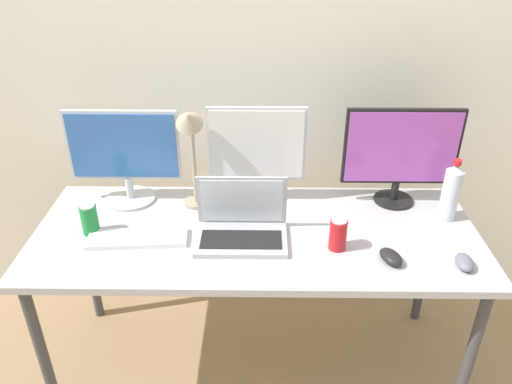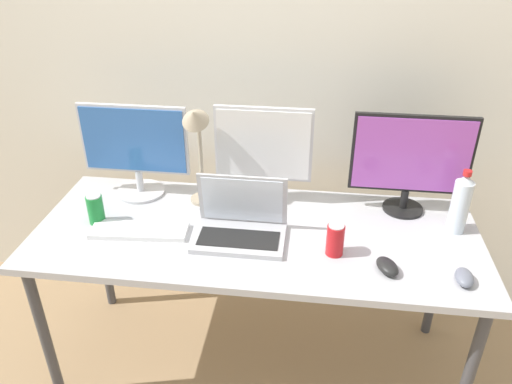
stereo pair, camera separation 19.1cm
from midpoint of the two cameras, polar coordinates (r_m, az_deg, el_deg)
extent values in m
plane|color=#9E7F5B|center=(2.50, 2.31, -18.70)|extent=(16.00, 16.00, 0.00)
cube|color=silver|center=(2.32, 4.38, 15.45)|extent=(7.00, 0.08, 2.60)
cylinder|color=#424247|center=(2.24, -20.73, -15.20)|extent=(0.04, 0.04, 0.71)
cylinder|color=#424247|center=(2.15, 25.57, -18.76)|extent=(0.04, 0.04, 0.71)
cylinder|color=#424247|center=(2.65, -15.20, -6.37)|extent=(0.04, 0.04, 0.71)
cylinder|color=#424247|center=(2.57, 22.11, -8.91)|extent=(0.04, 0.04, 0.71)
cube|color=#B7B7BC|center=(2.02, 2.72, -4.90)|extent=(1.78, 0.72, 0.03)
cylinder|color=silver|center=(2.31, -10.72, 0.01)|extent=(0.22, 0.22, 0.01)
cylinder|color=silver|center=(2.28, -10.85, 1.22)|extent=(0.03, 0.03, 0.10)
cube|color=silver|center=(2.19, -11.34, 5.88)|extent=(0.47, 0.02, 0.31)
cube|color=#3366B2|center=(2.18, -11.45, 5.74)|extent=(0.45, 0.01, 0.28)
cylinder|color=silver|center=(2.21, 3.40, -0.87)|extent=(0.20, 0.20, 0.01)
cylinder|color=silver|center=(2.18, 3.44, 0.38)|extent=(0.03, 0.03, 0.10)
cube|color=silver|center=(2.09, 3.61, 5.43)|extent=(0.41, 0.02, 0.32)
cube|color=white|center=(2.08, 3.59, 5.28)|extent=(0.39, 0.01, 0.30)
cylinder|color=black|center=(2.26, 18.76, -1.83)|extent=(0.17, 0.17, 0.01)
cylinder|color=black|center=(2.24, 18.95, -0.79)|extent=(0.03, 0.03, 0.08)
cube|color=black|center=(2.14, 19.86, 4.04)|extent=(0.48, 0.02, 0.34)
cube|color=#A54CB2|center=(2.13, 19.92, 3.89)|extent=(0.46, 0.01, 0.31)
cube|color=#B7B7BC|center=(1.94, 0.91, -5.41)|extent=(0.35, 0.23, 0.02)
cube|color=black|center=(1.92, 0.85, -5.41)|extent=(0.31, 0.12, 0.00)
cube|color=#B7B7BC|center=(1.96, 1.25, -0.91)|extent=(0.35, 0.05, 0.22)
cube|color=silver|center=(1.95, 1.23, -1.04)|extent=(0.32, 0.04, 0.20)
cube|color=white|center=(2.02, -10.59, -4.45)|extent=(0.39, 0.15, 0.02)
ellipsoid|color=slate|center=(1.92, 25.41, -8.91)|extent=(0.07, 0.11, 0.04)
ellipsoid|color=black|center=(1.87, 17.66, -8.21)|extent=(0.10, 0.13, 0.04)
cylinder|color=silver|center=(2.14, 24.65, -1.63)|extent=(0.07, 0.07, 0.22)
cone|color=silver|center=(2.09, 25.36, 1.30)|extent=(0.07, 0.07, 0.03)
cylinder|color=red|center=(2.08, 25.50, 1.90)|extent=(0.03, 0.03, 0.02)
cylinder|color=red|center=(1.89, 11.93, -5.48)|extent=(0.07, 0.07, 0.12)
cylinder|color=silver|center=(1.85, 12.13, -3.89)|extent=(0.06, 0.06, 0.00)
cylinder|color=#197F33|center=(2.10, -15.41, -2.03)|extent=(0.07, 0.07, 0.12)
cylinder|color=silver|center=(2.07, -15.64, -0.54)|extent=(0.06, 0.06, 0.00)
cylinder|color=tan|center=(2.21, -3.61, -0.87)|extent=(0.11, 0.11, 0.01)
cylinder|color=tan|center=(2.12, -3.77, 3.65)|extent=(0.02, 0.02, 0.37)
cone|color=tan|center=(1.98, -4.30, 8.55)|extent=(0.11, 0.12, 0.11)
camera|label=1|loc=(0.10, -87.14, 1.64)|focal=35.00mm
camera|label=2|loc=(0.10, 92.86, -1.64)|focal=35.00mm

